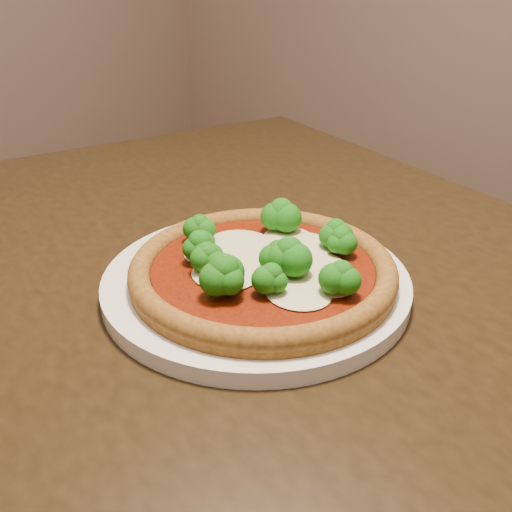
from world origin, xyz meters
The scene contains 3 objects.
dining_table centered at (-0.08, 0.22, 0.66)m, with size 1.50×1.24×0.75m.
plate centered at (-0.12, 0.22, 0.76)m, with size 0.33×0.33×0.02m, color silver.
pizza centered at (-0.11, 0.22, 0.78)m, with size 0.28×0.28×0.06m.
Camera 1 is at (0.21, -0.19, 1.07)m, focal length 40.00 mm.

